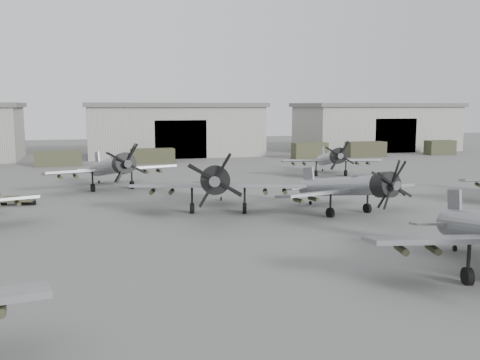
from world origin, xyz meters
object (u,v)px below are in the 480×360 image
object	(u,v)px
aircraft_mid_2	(351,187)
aircraft_far_0	(113,167)
aircraft_mid_1	(218,182)
aircraft_far_1	(331,158)

from	to	relation	value
aircraft_mid_2	aircraft_far_0	size ratio (longest dim) A/B	0.93
aircraft_far_0	aircraft_mid_2	bearing A→B (deg)	-58.93
aircraft_far_0	aircraft_mid_1	bearing A→B (deg)	-75.57
aircraft_mid_1	aircraft_far_1	world-z (taller)	aircraft_mid_1
aircraft_far_1	aircraft_mid_1	bearing A→B (deg)	-122.06
aircraft_mid_1	aircraft_far_1	distance (m)	25.26
aircraft_far_1	aircraft_mid_2	bearing A→B (deg)	-98.60
aircraft_far_0	aircraft_far_1	distance (m)	25.52
aircraft_mid_2	aircraft_far_1	distance (m)	22.72
aircraft_mid_2	aircraft_mid_1	bearing A→B (deg)	147.82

